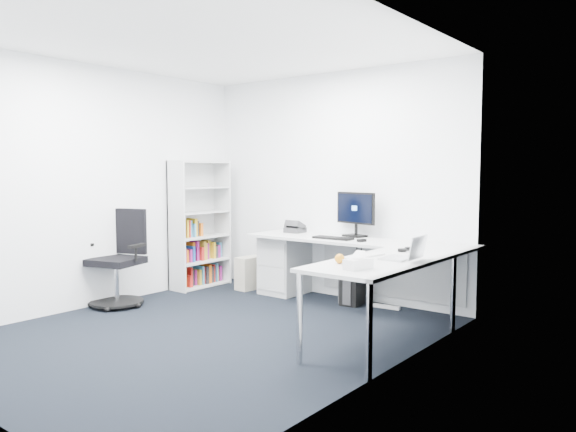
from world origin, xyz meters
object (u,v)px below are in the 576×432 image
Objects in this scene: bookshelf at (200,224)px; monitor at (355,214)px; l_desk at (338,278)px; task_chair at (116,258)px; laptop at (397,246)px.

bookshelf is 2.99× the size of monitor.
monitor reaches higher than l_desk.
laptop is at bearing -4.70° from task_chair.
task_chair is 1.97× the size of monitor.
task_chair is at bearing -127.02° from monitor.
monitor reaches higher than task_chair.
l_desk is 4.74× the size of monitor.
l_desk is 0.86m from monitor.
monitor is 1.75× the size of laptop.
monitor is at bearing 102.85° from l_desk.
monitor is at bearing 26.01° from task_chair.
task_chair is at bearing -149.16° from l_desk.
bookshelf is 5.23× the size of laptop.
monitor is (2.05, 0.50, 0.20)m from bookshelf.
task_chair is (0.04, -1.32, -0.28)m from bookshelf.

